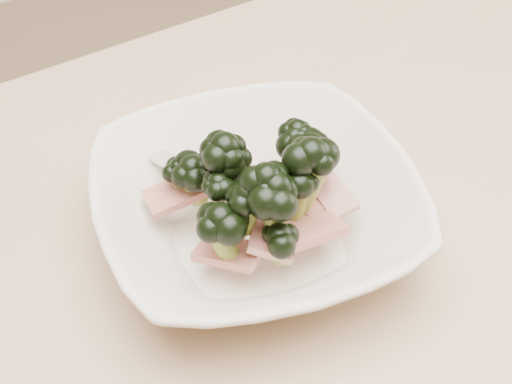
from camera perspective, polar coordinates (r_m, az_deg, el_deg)
dining_table at (r=0.64m, az=3.48°, el=-13.09°), size 1.20×0.80×0.75m
broccoli_dish at (r=0.57m, az=0.05°, el=-0.87°), size 0.32×0.32×0.12m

